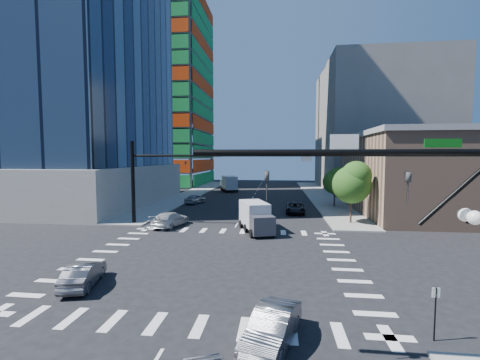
# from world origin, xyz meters

# --- Properties ---
(ground) EXTENTS (160.00, 160.00, 0.00)m
(ground) POSITION_xyz_m (0.00, 0.00, 0.00)
(ground) COLOR black
(ground) RESTS_ON ground
(road_markings) EXTENTS (20.00, 20.00, 0.01)m
(road_markings) POSITION_xyz_m (0.00, 0.00, 0.01)
(road_markings) COLOR silver
(road_markings) RESTS_ON ground
(sidewalk_ne) EXTENTS (5.00, 60.00, 0.15)m
(sidewalk_ne) POSITION_xyz_m (12.50, 40.00, 0.07)
(sidewalk_ne) COLOR gray
(sidewalk_ne) RESTS_ON ground
(sidewalk_nw) EXTENTS (5.00, 60.00, 0.15)m
(sidewalk_nw) POSITION_xyz_m (-12.50, 40.00, 0.07)
(sidewalk_nw) COLOR gray
(sidewalk_nw) RESTS_ON ground
(construction_building) EXTENTS (25.16, 34.50, 70.60)m
(construction_building) POSITION_xyz_m (-27.41, 61.93, 24.61)
(construction_building) COLOR slate
(construction_building) RESTS_ON ground
(commercial_building) EXTENTS (20.50, 22.50, 10.60)m
(commercial_building) POSITION_xyz_m (25.00, 22.00, 5.31)
(commercial_building) COLOR #A0785D
(commercial_building) RESTS_ON ground
(bg_building_ne) EXTENTS (24.00, 30.00, 28.00)m
(bg_building_ne) POSITION_xyz_m (27.00, 55.00, 14.00)
(bg_building_ne) COLOR slate
(bg_building_ne) RESTS_ON ground
(signal_mast_se) EXTENTS (10.51, 2.48, 9.00)m
(signal_mast_se) POSITION_xyz_m (10.60, -11.50, 5.01)
(signal_mast_se) COLOR black
(signal_mast_se) RESTS_ON sidewalk_se
(signal_mast_nw) EXTENTS (10.20, 0.40, 9.00)m
(signal_mast_nw) POSITION_xyz_m (-10.00, 11.50, 5.49)
(signal_mast_nw) COLOR black
(signal_mast_nw) RESTS_ON sidewalk_nw
(tree_south) EXTENTS (4.16, 4.16, 6.82)m
(tree_south) POSITION_xyz_m (12.63, 13.90, 4.69)
(tree_south) COLOR #382316
(tree_south) RESTS_ON sidewalk_ne
(tree_north) EXTENTS (3.54, 3.52, 5.78)m
(tree_north) POSITION_xyz_m (12.93, 25.90, 3.99)
(tree_north) COLOR #382316
(tree_north) RESTS_ON sidewalk_ne
(no_parking_sign) EXTENTS (0.30, 0.06, 2.20)m
(no_parking_sign) POSITION_xyz_m (10.70, -9.00, 1.38)
(no_parking_sign) COLOR black
(no_parking_sign) RESTS_ON ground
(car_nb_right) EXTENTS (2.60, 4.51, 1.41)m
(car_nb_right) POSITION_xyz_m (4.19, -10.03, 0.70)
(car_nb_right) COLOR #56565C
(car_nb_right) RESTS_ON ground
(car_nb_far) EXTENTS (2.49, 5.15, 1.41)m
(car_nb_far) POSITION_xyz_m (6.76, 20.05, 0.71)
(car_nb_far) COLOR black
(car_nb_far) RESTS_ON ground
(car_sb_near) EXTENTS (3.25, 5.64, 1.54)m
(car_sb_near) POSITION_xyz_m (-6.96, 10.52, 0.77)
(car_sb_near) COLOR silver
(car_sb_near) RESTS_ON ground
(car_sb_mid) EXTENTS (3.00, 4.73, 1.50)m
(car_sb_mid) POSITION_xyz_m (-8.50, 27.09, 0.75)
(car_sb_mid) COLOR #B0B0B8
(car_sb_mid) RESTS_ON ground
(car_sb_cross) EXTENTS (2.35, 4.32, 1.35)m
(car_sb_cross) POSITION_xyz_m (-6.69, -5.43, 0.68)
(car_sb_cross) COLOR #505156
(car_sb_cross) RESTS_ON ground
(box_truck_near) EXTENTS (4.01, 5.97, 2.89)m
(box_truck_near) POSITION_xyz_m (2.38, 8.89, 1.28)
(box_truck_near) COLOR black
(box_truck_near) RESTS_ON ground
(box_truck_far) EXTENTS (4.67, 6.86, 3.32)m
(box_truck_far) POSITION_xyz_m (-6.02, 45.84, 1.47)
(box_truck_far) COLOR black
(box_truck_far) RESTS_ON ground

